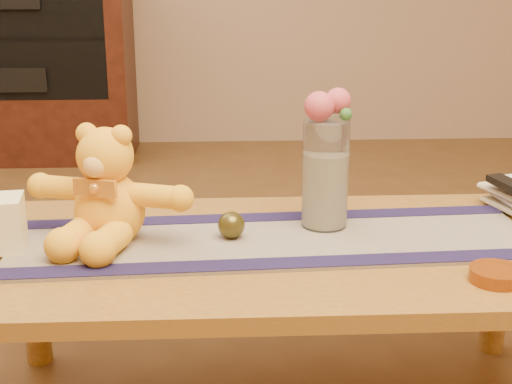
{
  "coord_description": "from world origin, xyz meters",
  "views": [
    {
      "loc": [
        -0.13,
        -1.61,
        1.11
      ],
      "look_at": [
        -0.05,
        0.0,
        0.58
      ],
      "focal_mm": 53.27,
      "sensor_mm": 36.0,
      "label": 1
    }
  ],
  "objects_px": {
    "amber_dish": "(496,275)",
    "bronze_ball": "(231,225)",
    "tv_remote": "(512,186)",
    "pillar_candle": "(1,223)",
    "glass_vase": "(325,174)",
    "book_bottom": "(506,213)",
    "teddy_bear": "(108,186)"
  },
  "relations": [
    {
      "from": "amber_dish",
      "to": "bronze_ball",
      "type": "bearing_deg",
      "value": 155.08
    },
    {
      "from": "bronze_ball",
      "to": "tv_remote",
      "type": "xyz_separation_m",
      "value": [
        0.7,
        0.12,
        0.05
      ]
    },
    {
      "from": "pillar_candle",
      "to": "bronze_ball",
      "type": "distance_m",
      "value": 0.51
    },
    {
      "from": "amber_dish",
      "to": "glass_vase",
      "type": "bearing_deg",
      "value": 134.12
    },
    {
      "from": "bronze_ball",
      "to": "book_bottom",
      "type": "distance_m",
      "value": 0.71
    },
    {
      "from": "bronze_ball",
      "to": "book_bottom",
      "type": "relative_size",
      "value": 0.28
    },
    {
      "from": "glass_vase",
      "to": "bronze_ball",
      "type": "bearing_deg",
      "value": -162.49
    },
    {
      "from": "pillar_candle",
      "to": "glass_vase",
      "type": "distance_m",
      "value": 0.75
    },
    {
      "from": "teddy_bear",
      "to": "glass_vase",
      "type": "relative_size",
      "value": 1.45
    },
    {
      "from": "pillar_candle",
      "to": "tv_remote",
      "type": "xyz_separation_m",
      "value": [
        1.21,
        0.16,
        0.02
      ]
    },
    {
      "from": "pillar_candle",
      "to": "book_bottom",
      "type": "bearing_deg",
      "value": 8.0
    },
    {
      "from": "tv_remote",
      "to": "amber_dish",
      "type": "bearing_deg",
      "value": -128.07
    },
    {
      "from": "book_bottom",
      "to": "amber_dish",
      "type": "relative_size",
      "value": 2.03
    },
    {
      "from": "teddy_bear",
      "to": "bronze_ball",
      "type": "height_order",
      "value": "teddy_bear"
    },
    {
      "from": "glass_vase",
      "to": "tv_remote",
      "type": "xyz_separation_m",
      "value": [
        0.47,
        0.05,
        -0.05
      ]
    },
    {
      "from": "teddy_bear",
      "to": "amber_dish",
      "type": "relative_size",
      "value": 3.43
    },
    {
      "from": "glass_vase",
      "to": "amber_dish",
      "type": "distance_m",
      "value": 0.46
    },
    {
      "from": "bronze_ball",
      "to": "book_bottom",
      "type": "bearing_deg",
      "value": 10.49
    },
    {
      "from": "book_bottom",
      "to": "pillar_candle",
      "type": "bearing_deg",
      "value": 170.91
    },
    {
      "from": "pillar_candle",
      "to": "glass_vase",
      "type": "relative_size",
      "value": 0.46
    },
    {
      "from": "pillar_candle",
      "to": "glass_vase",
      "type": "xyz_separation_m",
      "value": [
        0.74,
        0.11,
        0.07
      ]
    },
    {
      "from": "teddy_bear",
      "to": "pillar_candle",
      "type": "relative_size",
      "value": 3.14
    },
    {
      "from": "book_bottom",
      "to": "bronze_ball",
      "type": "bearing_deg",
      "value": 173.4
    },
    {
      "from": "bronze_ball",
      "to": "tv_remote",
      "type": "distance_m",
      "value": 0.71
    },
    {
      "from": "tv_remote",
      "to": "teddy_bear",
      "type": "bearing_deg",
      "value": 172.15
    },
    {
      "from": "tv_remote",
      "to": "amber_dish",
      "type": "height_order",
      "value": "tv_remote"
    },
    {
      "from": "teddy_bear",
      "to": "glass_vase",
      "type": "distance_m",
      "value": 0.51
    },
    {
      "from": "pillar_candle",
      "to": "tv_remote",
      "type": "bearing_deg",
      "value": 7.53
    },
    {
      "from": "book_bottom",
      "to": "tv_remote",
      "type": "xyz_separation_m",
      "value": [
        0.0,
        -0.01,
        0.07
      ]
    },
    {
      "from": "glass_vase",
      "to": "book_bottom",
      "type": "bearing_deg",
      "value": 7.01
    },
    {
      "from": "tv_remote",
      "to": "glass_vase",
      "type": "bearing_deg",
      "value": 171.73
    },
    {
      "from": "book_bottom",
      "to": "teddy_bear",
      "type": "bearing_deg",
      "value": 169.72
    }
  ]
}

